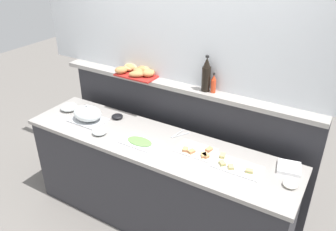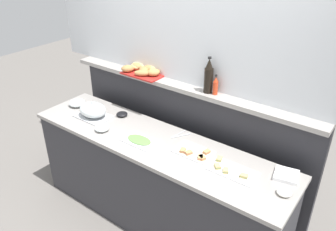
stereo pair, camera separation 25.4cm
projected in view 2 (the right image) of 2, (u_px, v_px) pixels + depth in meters
ground_plane at (189, 187)px, 3.80m from camera, size 12.00×12.00×0.00m
buffet_counter at (155, 182)px, 3.16m from camera, size 2.49×0.63×0.92m
back_ledge_unit at (185, 140)px, 3.40m from camera, size 2.57×0.22×1.30m
upper_wall_panel at (190, 9)px, 2.82m from camera, size 3.17×0.08×1.30m
sandwich_platter_rear at (194, 152)px, 2.77m from camera, size 0.32×0.21×0.04m
sandwich_platter_front at (231, 170)px, 2.56m from camera, size 0.37×0.20×0.04m
cold_cuts_platter at (139, 140)px, 2.93m from camera, size 0.31×0.19×0.02m
serving_cloche at (93, 110)px, 3.29m from camera, size 0.34×0.24×0.17m
glass_bowl_large at (102, 128)px, 3.08m from camera, size 0.13×0.13×0.05m
glass_bowl_medium at (77, 103)px, 3.52m from camera, size 0.17×0.17×0.07m
condiment_bowl_dark at (122, 114)px, 3.33m from camera, size 0.11×0.11×0.04m
condiment_bowl_teal at (284, 192)px, 2.33m from camera, size 0.10×0.10×0.04m
serving_tongs at (179, 135)px, 3.02m from camera, size 0.11×0.19×0.01m
napkin_stack at (286, 175)px, 2.50m from camera, size 0.20×0.20×0.03m
hot_sauce_bottle at (215, 86)px, 2.85m from camera, size 0.04×0.04×0.18m
wine_bottle_dark at (209, 77)px, 2.85m from camera, size 0.08×0.08×0.32m
bread_basket at (143, 70)px, 3.29m from camera, size 0.42×0.29×0.08m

